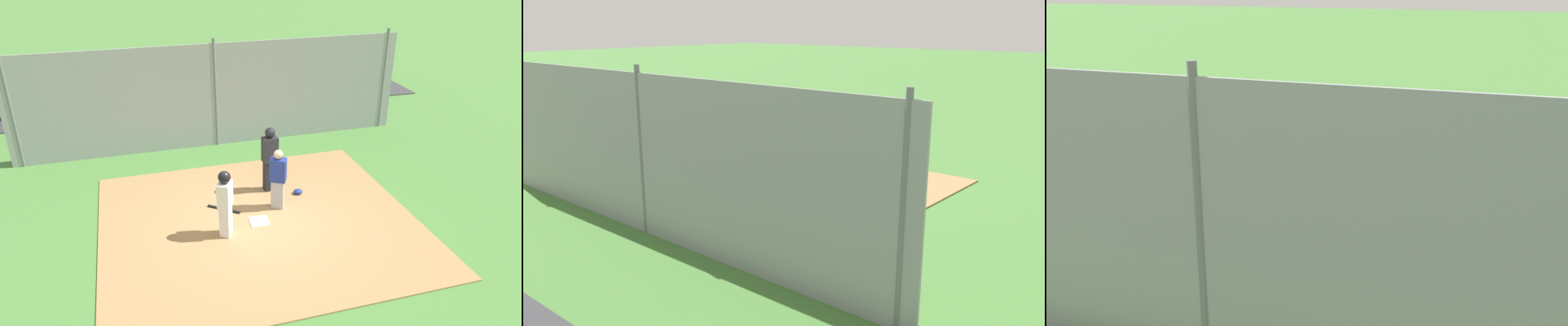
{
  "view_description": "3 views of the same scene",
  "coord_description": "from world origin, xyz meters",
  "views": [
    {
      "loc": [
        2.61,
        9.09,
        6.13
      ],
      "look_at": [
        -0.33,
        -0.99,
        1.04
      ],
      "focal_mm": 33.05,
      "sensor_mm": 36.0,
      "label": 1
    },
    {
      "loc": [
        9.03,
        -11.04,
        4.13
      ],
      "look_at": [
        0.37,
        -0.96,
        0.77
      ],
      "focal_mm": 38.66,
      "sensor_mm": 36.0,
      "label": 2
    },
    {
      "loc": [
        2.89,
        -9.86,
        4.12
      ],
      "look_at": [
        -0.32,
        -0.43,
        1.02
      ],
      "focal_mm": 41.55,
      "sensor_mm": 36.0,
      "label": 3
    }
  ],
  "objects": [
    {
      "name": "runner",
      "position": [
        0.84,
        0.29,
        0.92
      ],
      "size": [
        0.41,
        0.46,
        1.57
      ],
      "rotation": [
        0.0,
        0.0,
        2.63
      ],
      "color": "silver",
      "rests_on": "dirt_infield"
    },
    {
      "name": "parked_car_silver",
      "position": [
        0.27,
        -9.92,
        0.61
      ],
      "size": [
        4.33,
        2.16,
        1.28
      ],
      "rotation": [
        0.0,
        0.0,
        3.05
      ],
      "color": "#B2B2B7",
      "rests_on": "parking_lot"
    },
    {
      "name": "dirt_infield",
      "position": [
        0.0,
        0.0,
        0.01
      ],
      "size": [
        7.2,
        6.4,
        0.03
      ],
      "primitive_type": "cube",
      "color": "#9E774C",
      "rests_on": "ground_plane"
    },
    {
      "name": "backstop_fence",
      "position": [
        0.0,
        -4.78,
        1.6
      ],
      "size": [
        12.0,
        0.1,
        3.35
      ],
      "color": "#93999E",
      "rests_on": "ground_plane"
    },
    {
      "name": "catcher",
      "position": [
        -0.62,
        -0.52,
        0.82
      ],
      "size": [
        0.46,
        0.41,
        1.53
      ],
      "rotation": [
        0.0,
        0.0,
        1.07
      ],
      "color": "#9E9EA3",
      "rests_on": "dirt_infield"
    },
    {
      "name": "parked_car_dark",
      "position": [
        6.08,
        -9.62,
        0.61
      ],
      "size": [
        4.35,
        2.21,
        1.28
      ],
      "rotation": [
        0.0,
        0.0,
        3.04
      ],
      "color": "black",
      "rests_on": "parking_lot"
    },
    {
      "name": "parking_lot",
      "position": [
        0.0,
        -10.24,
        0.02
      ],
      "size": [
        18.0,
        5.2,
        0.04
      ],
      "primitive_type": "cube",
      "color": "#38383D",
      "rests_on": "ground_plane"
    },
    {
      "name": "umpire",
      "position": [
        -0.69,
        -1.42,
        0.94
      ],
      "size": [
        0.4,
        0.29,
        1.73
      ],
      "rotation": [
        0.0,
        0.0,
        1.66
      ],
      "color": "black",
      "rests_on": "dirt_infield"
    },
    {
      "name": "ground_plane",
      "position": [
        0.0,
        0.0,
        0.0
      ],
      "size": [
        140.0,
        140.0,
        0.0
      ],
      "primitive_type": "plane",
      "color": "#477A38"
    },
    {
      "name": "parked_car_red",
      "position": [
        -5.67,
        -10.85,
        0.61
      ],
      "size": [
        4.36,
        2.23,
        1.28
      ],
      "rotation": [
        0.0,
        0.0,
        0.11
      ],
      "color": "maroon",
      "rests_on": "parking_lot"
    },
    {
      "name": "home_plate",
      "position": [
        0.0,
        0.0,
        0.04
      ],
      "size": [
        0.46,
        0.46,
        0.02
      ],
      "primitive_type": "cube",
      "rotation": [
        0.0,
        0.0,
        -0.05
      ],
      "color": "white",
      "rests_on": "dirt_infield"
    },
    {
      "name": "baseball_bat",
      "position": [
        0.68,
        -0.74,
        0.06
      ],
      "size": [
        0.71,
        0.58,
        0.06
      ],
      "primitive_type": "cylinder",
      "rotation": [
        0.0,
        1.57,
        2.47
      ],
      "color": "black",
      "rests_on": "dirt_infield"
    },
    {
      "name": "catcher_mask",
      "position": [
        -1.33,
        -0.99,
        0.09
      ],
      "size": [
        0.24,
        0.2,
        0.12
      ],
      "primitive_type": "ellipsoid",
      "color": "navy",
      "rests_on": "dirt_infield"
    }
  ]
}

